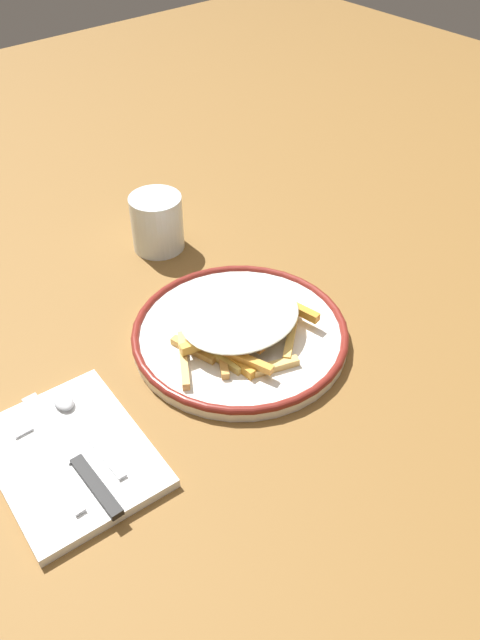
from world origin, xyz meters
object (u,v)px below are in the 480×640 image
(plate, at_px, (240,334))
(fries_heap, at_px, (241,322))
(spoon, at_px, (77,419))
(water_glass, at_px, (157,223))
(napkin, at_px, (71,456))
(fork, at_px, (42,458))
(knife, at_px, (78,462))

(plate, relative_size, fries_heap, 1.38)
(spoon, height_order, water_glass, water_glass)
(napkin, relative_size, spoon, 1.34)
(fork, relative_size, knife, 0.84)
(napkin, height_order, fork, fork)
(napkin, bearing_deg, spoon, 50.42)
(water_glass, bearing_deg, spoon, -139.20)
(plate, relative_size, spoon, 1.90)
(spoon, bearing_deg, water_glass, 40.80)
(plate, relative_size, water_glass, 3.25)
(spoon, bearing_deg, napkin, -129.58)
(fork, distance_m, spoon, 0.06)
(plate, distance_m, water_glass, 0.26)
(plate, bearing_deg, fries_heap, -117.53)
(fork, height_order, spoon, spoon)
(fries_heap, bearing_deg, plate, 62.47)
(fries_heap, height_order, napkin, fries_heap)
(plate, height_order, napkin, plate)
(knife, bearing_deg, plate, 9.94)
(plate, xyz_separation_m, fries_heap, (-0.00, -0.01, 0.03))
(knife, relative_size, water_glass, 2.36)
(knife, distance_m, spoon, 0.06)
(water_glass, bearing_deg, knife, -136.36)
(napkin, distance_m, water_glass, 0.42)
(fork, bearing_deg, plate, 3.16)
(plate, distance_m, napkin, 0.27)
(fries_heap, relative_size, water_glass, 2.35)
(fries_heap, xyz_separation_m, knife, (-0.27, -0.04, -0.02))
(plate, distance_m, spoon, 0.24)
(knife, xyz_separation_m, spoon, (0.03, 0.05, 0.00))
(fries_heap, bearing_deg, water_glass, 79.66)
(spoon, relative_size, water_glass, 1.71)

